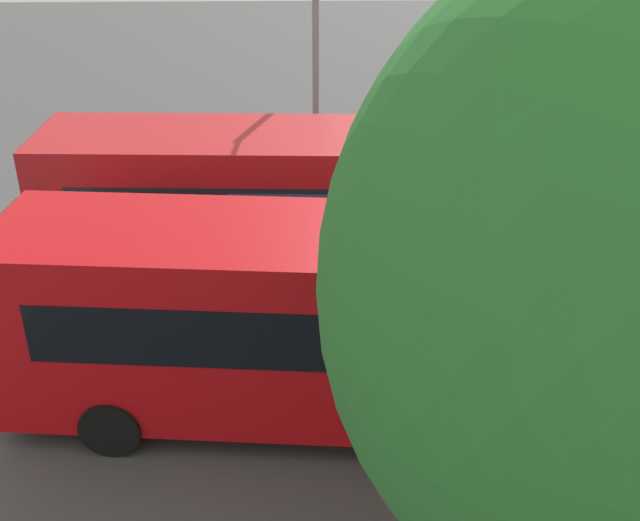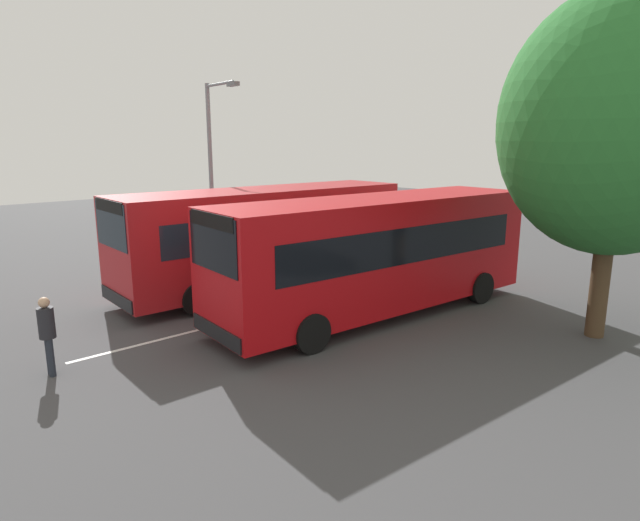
% 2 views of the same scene
% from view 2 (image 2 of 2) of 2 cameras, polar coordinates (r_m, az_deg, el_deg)
% --- Properties ---
extents(ground_plane, '(69.48, 69.48, 0.00)m').
position_cam_2_polar(ground_plane, '(16.15, -0.64, -4.33)').
color(ground_plane, '#424244').
extents(bus_far_left, '(9.96, 2.93, 3.24)m').
position_cam_2_polar(bus_far_left, '(17.32, -5.86, 2.80)').
color(bus_far_left, '#AD191E').
rests_on(bus_far_left, ground).
extents(bus_center_left, '(10.03, 3.29, 3.24)m').
position_cam_2_polar(bus_center_left, '(14.58, 6.13, 0.96)').
color(bus_center_left, '#B70C11').
rests_on(bus_center_left, ground).
extents(pedestrian, '(0.35, 0.35, 1.66)m').
position_cam_2_polar(pedestrian, '(12.17, -27.18, -6.62)').
color(pedestrian, '#232833').
rests_on(pedestrian, ground).
extents(street_lamp, '(0.35, 2.26, 6.80)m').
position_cam_2_polar(street_lamp, '(20.64, -11.35, 10.23)').
color(street_lamp, gray).
rests_on(street_lamp, ground).
extents(depot_tree, '(5.77, 5.19, 8.14)m').
position_cam_2_polar(depot_tree, '(14.21, 29.33, 12.66)').
color(depot_tree, '#4C3823').
rests_on(depot_tree, ground).
extents(lane_stripe_outer_left, '(14.21, 0.52, 0.01)m').
position_cam_2_polar(lane_stripe_outer_left, '(16.14, -0.64, -4.31)').
color(lane_stripe_outer_left, silver).
rests_on(lane_stripe_outer_left, ground).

